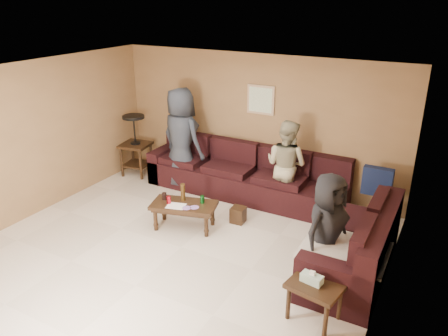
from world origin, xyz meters
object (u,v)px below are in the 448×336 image
at_px(coffee_table, 184,207).
at_px(person_middle, 286,165).
at_px(sectional_sofa, 274,199).
at_px(end_table_left, 136,144).
at_px(person_left, 182,138).
at_px(side_table_right, 315,288).
at_px(person_right, 327,230).
at_px(waste_bin, 238,215).

height_order(coffee_table, person_middle, person_middle).
bearing_deg(sectional_sofa, end_table_left, 173.14).
height_order(end_table_left, person_left, person_left).
bearing_deg(person_left, end_table_left, 12.22).
distance_m(coffee_table, side_table_right, 2.65).
bearing_deg(person_right, coffee_table, 105.53).
bearing_deg(sectional_sofa, coffee_table, -137.75).
distance_m(sectional_sofa, end_table_left, 3.20).
bearing_deg(person_left, side_table_right, 157.68).
relative_size(side_table_right, person_middle, 0.42).
distance_m(person_left, person_right, 3.65).
bearing_deg(waste_bin, person_middle, 62.68).
distance_m(sectional_sofa, person_middle, 0.63).
height_order(coffee_table, waste_bin, coffee_table).
distance_m(sectional_sofa, waste_bin, 0.64).
xyz_separation_m(waste_bin, person_right, (1.65, -0.85, 0.61)).
distance_m(coffee_table, person_middle, 1.86).
distance_m(waste_bin, person_middle, 1.17).
relative_size(end_table_left, person_middle, 0.79).
relative_size(end_table_left, side_table_right, 1.90).
height_order(sectional_sofa, person_middle, person_middle).
bearing_deg(person_middle, person_left, 14.35).
relative_size(waste_bin, person_middle, 0.17).
height_order(side_table_right, person_middle, person_middle).
bearing_deg(person_right, person_middle, 57.63).
relative_size(side_table_right, person_right, 0.44).
xyz_separation_m(coffee_table, person_right, (2.32, -0.29, 0.38)).
relative_size(sectional_sofa, side_table_right, 7.18).
bearing_deg(person_right, side_table_right, -148.38).
bearing_deg(person_right, end_table_left, 91.80).
distance_m(end_table_left, side_table_right, 5.12).
height_order(end_table_left, waste_bin, end_table_left).
bearing_deg(waste_bin, person_right, -27.20).
xyz_separation_m(sectional_sofa, person_right, (1.22, -1.29, 0.42)).
relative_size(sectional_sofa, person_middle, 2.98).
height_order(coffee_table, end_table_left, end_table_left).
height_order(waste_bin, person_right, person_right).
bearing_deg(sectional_sofa, person_left, 169.88).
distance_m(end_table_left, person_middle, 3.19).
distance_m(waste_bin, person_right, 1.96).
xyz_separation_m(waste_bin, person_middle, (0.45, 0.87, 0.65)).
bearing_deg(side_table_right, person_left, 144.55).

